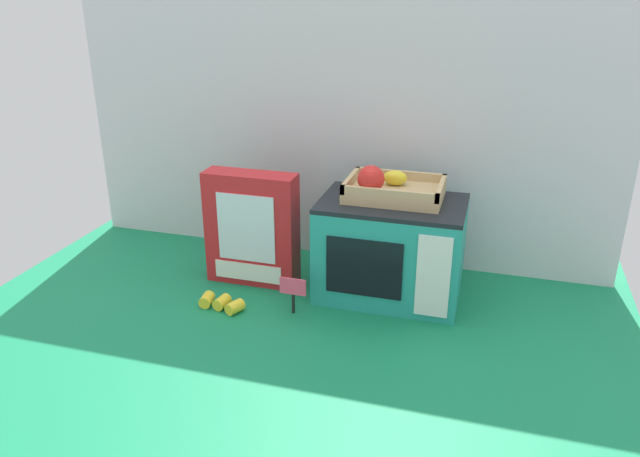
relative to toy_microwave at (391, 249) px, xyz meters
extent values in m
plane|color=#147A4C|center=(-0.21, 0.00, -0.13)|extent=(1.70, 1.70, 0.00)
cube|color=silver|center=(-0.21, 0.23, 0.26)|extent=(1.61, 0.03, 0.78)
cube|color=teal|center=(0.00, 0.00, -0.01)|extent=(0.38, 0.24, 0.26)
cube|color=black|center=(0.00, 0.00, 0.13)|extent=(0.38, 0.24, 0.01)
cube|color=black|center=(-0.05, -0.12, -0.01)|extent=(0.20, 0.01, 0.15)
cube|color=white|center=(0.13, -0.12, -0.01)|extent=(0.08, 0.01, 0.22)
cube|color=tan|center=(0.00, 0.03, 0.15)|extent=(0.25, 0.18, 0.03)
cube|color=tan|center=(0.00, -0.06, 0.17)|extent=(0.25, 0.01, 0.02)
cube|color=tan|center=(0.00, 0.11, 0.17)|extent=(0.25, 0.01, 0.02)
cube|color=tan|center=(-0.12, 0.03, 0.17)|extent=(0.01, 0.18, 0.02)
cube|color=tan|center=(0.12, 0.03, 0.17)|extent=(0.01, 0.18, 0.02)
sphere|color=red|center=(-0.06, -0.02, 0.20)|extent=(0.07, 0.07, 0.07)
ellipsoid|color=yellow|center=(-0.01, 0.06, 0.18)|extent=(0.07, 0.05, 0.04)
cube|color=red|center=(-0.39, -0.03, 0.03)|extent=(0.26, 0.08, 0.32)
cube|color=silver|center=(-0.39, -0.07, 0.04)|extent=(0.16, 0.00, 0.19)
cube|color=white|center=(-0.39, -0.07, -0.09)|extent=(0.20, 0.00, 0.05)
cylinder|color=black|center=(-0.22, -0.17, -0.11)|extent=(0.01, 0.01, 0.06)
cube|color=#F44C6B|center=(-0.22, -0.18, -0.06)|extent=(0.07, 0.00, 0.05)
cylinder|color=yellow|center=(-0.36, -0.22, -0.12)|extent=(0.05, 0.05, 0.03)
cylinder|color=yellow|center=(-0.41, -0.20, -0.12)|extent=(0.04, 0.05, 0.03)
cylinder|color=yellow|center=(-0.45, -0.20, -0.12)|extent=(0.04, 0.05, 0.03)
camera|label=1|loc=(0.24, -1.49, 0.67)|focal=34.53mm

